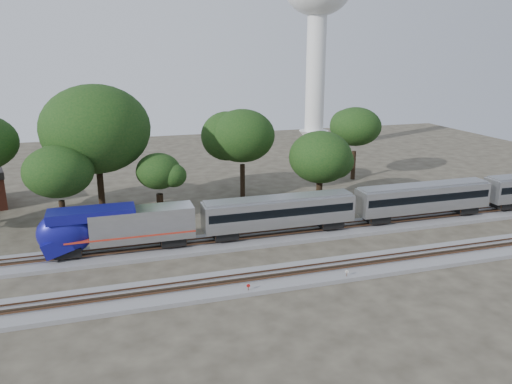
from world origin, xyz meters
TOP-DOWN VIEW (x-y plane):
  - ground at (0.00, 0.00)m, footprint 160.00×160.00m
  - track_far at (0.00, 6.00)m, footprint 160.00×5.00m
  - track_near at (0.00, -4.00)m, footprint 160.00×5.00m
  - train at (26.24, 6.00)m, footprint 89.50×3.08m
  - switch_stand_red at (0.41, -6.04)m, footprint 0.31×0.08m
  - switch_stand_white at (9.83, -6.01)m, footprint 0.32×0.09m
  - switch_lever at (6.52, -6.09)m, footprint 0.58×0.48m
  - water_tower at (32.27, 53.68)m, footprint 13.93×13.93m
  - tree_2 at (-15.69, 14.55)m, footprint 7.47×7.47m
  - tree_3 at (-11.39, 19.45)m, footprint 11.38×11.38m
  - tree_4 at (-4.50, 16.19)m, footprint 6.34×6.34m
  - tree_5 at (8.01, 23.09)m, footprint 9.00×9.00m
  - tree_6 at (16.83, 16.01)m, footprint 6.82×6.82m
  - tree_7 at (28.03, 27.59)m, footprint 8.79×8.79m

SIDE VIEW (x-z plane):
  - ground at x=0.00m, z-range 0.00..0.00m
  - switch_lever at x=6.52m, z-range 0.00..0.30m
  - track_far at x=0.00m, z-range -0.16..0.57m
  - track_near at x=0.00m, z-range -0.16..0.57m
  - switch_stand_red at x=0.41m, z-range 0.14..1.12m
  - switch_stand_white at x=9.83m, z-range 0.14..1.16m
  - train at x=26.24m, z-range 0.91..5.45m
  - tree_4 at x=-4.50m, z-range 1.74..10.68m
  - tree_6 at x=16.83m, z-range 1.88..11.50m
  - tree_2 at x=-15.69m, z-range 2.06..12.59m
  - tree_7 at x=28.03m, z-range 2.43..14.82m
  - tree_5 at x=8.01m, z-range 2.50..15.18m
  - tree_3 at x=-11.39m, z-range 3.17..19.20m
  - water_tower at x=32.27m, z-range 9.29..47.85m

